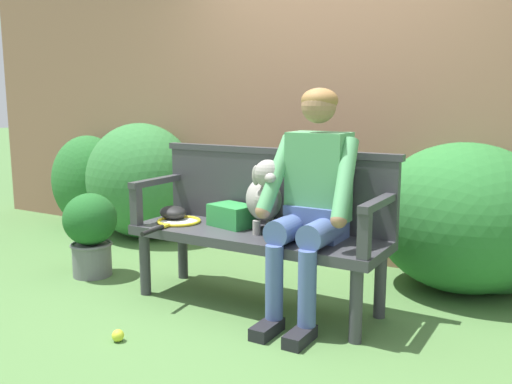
{
  "coord_description": "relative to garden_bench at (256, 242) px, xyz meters",
  "views": [
    {
      "loc": [
        1.69,
        -2.87,
        1.28
      ],
      "look_at": [
        0.0,
        0.0,
        0.72
      ],
      "focal_mm": 39.17,
      "sensor_mm": 36.0,
      "label": 1
    }
  ],
  "objects": [
    {
      "name": "tennis_ball",
      "position": [
        -0.36,
        -0.83,
        -0.37
      ],
      "size": [
        0.07,
        0.07,
        0.07
      ],
      "primitive_type": "sphere",
      "color": "#CCDB33",
      "rests_on": "ground"
    },
    {
      "name": "garden_bench",
      "position": [
        0.0,
        0.0,
        0.0
      ],
      "size": [
        1.62,
        0.52,
        0.47
      ],
      "color": "#38383D",
      "rests_on": "ground"
    },
    {
      "name": "dog_on_bench",
      "position": [
        0.04,
        0.03,
        0.29
      ],
      "size": [
        0.38,
        0.42,
        0.46
      ],
      "color": "gray",
      "rests_on": "garden_bench"
    },
    {
      "name": "sports_bag",
      "position": [
        -0.21,
        0.06,
        0.13
      ],
      "size": [
        0.32,
        0.26,
        0.14
      ],
      "primitive_type": "cube",
      "rotation": [
        0.0,
        0.0,
        -0.24
      ],
      "color": "#2D8E42",
      "rests_on": "garden_bench"
    },
    {
      "name": "hedge_bush_mid_left",
      "position": [
        1.04,
        0.94,
        0.09
      ],
      "size": [
        1.19,
        1.07,
        1.0
      ],
      "primitive_type": "ellipsoid",
      "color": "#286B2D",
      "rests_on": "ground"
    },
    {
      "name": "potted_plant",
      "position": [
        -1.33,
        -0.1,
        -0.06
      ],
      "size": [
        0.38,
        0.38,
        0.61
      ],
      "color": "slate",
      "rests_on": "ground"
    },
    {
      "name": "ground_plane",
      "position": [
        0.0,
        0.0,
        -0.41
      ],
      "size": [
        40.0,
        40.0,
        0.0
      ],
      "primitive_type": "plane",
      "color": "#4C753D"
    },
    {
      "name": "hedge_bush_far_right",
      "position": [
        -1.8,
        0.96,
        0.12
      ],
      "size": [
        1.09,
        0.89,
        1.06
      ],
      "primitive_type": "ellipsoid",
      "color": "#337538",
      "rests_on": "ground"
    },
    {
      "name": "bench_backrest",
      "position": [
        0.0,
        0.23,
        0.32
      ],
      "size": [
        1.66,
        0.06,
        0.5
      ],
      "color": "#38383D",
      "rests_on": "garden_bench"
    },
    {
      "name": "bench_armrest_left_end",
      "position": [
        -0.77,
        -0.09,
        0.26
      ],
      "size": [
        0.06,
        0.52,
        0.28
      ],
      "color": "#38383D",
      "rests_on": "garden_bench"
    },
    {
      "name": "hedge_bush_mid_right",
      "position": [
        1.21,
        0.98,
        0.04
      ],
      "size": [
        0.98,
        0.63,
        0.9
      ],
      "primitive_type": "ellipsoid",
      "color": "#337538",
      "rests_on": "ground"
    },
    {
      "name": "baseball_glove",
      "position": [
        -0.68,
        0.04,
        0.11
      ],
      "size": [
        0.27,
        0.25,
        0.09
      ],
      "primitive_type": "ellipsoid",
      "rotation": [
        0.0,
        0.0,
        -0.45
      ],
      "color": "black",
      "rests_on": "garden_bench"
    },
    {
      "name": "hedge_bush_far_left",
      "position": [
        -2.53,
        1.02,
        0.05
      ],
      "size": [
        0.81,
        0.64,
        0.92
      ],
      "primitive_type": "ellipsoid",
      "color": "#286B2D",
      "rests_on": "ground"
    },
    {
      "name": "tennis_racket",
      "position": [
        -0.57,
        -0.06,
        0.07
      ],
      "size": [
        0.32,
        0.58,
        0.03
      ],
      "color": "yellow",
      "rests_on": "garden_bench"
    },
    {
      "name": "bench_armrest_right_end",
      "position": [
        0.77,
        -0.09,
        0.26
      ],
      "size": [
        0.06,
        0.52,
        0.28
      ],
      "color": "#38383D",
      "rests_on": "garden_bench"
    },
    {
      "name": "brick_garden_fence",
      "position": [
        0.0,
        1.36,
        0.83
      ],
      "size": [
        8.0,
        0.3,
        2.48
      ],
      "primitive_type": "cube",
      "color": "#936651",
      "rests_on": "ground"
    },
    {
      "name": "person_seated",
      "position": [
        0.38,
        -0.02,
        0.33
      ],
      "size": [
        0.56,
        0.66,
        1.34
      ],
      "color": "black",
      "rests_on": "ground"
    }
  ]
}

